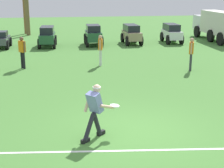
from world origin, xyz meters
The scene contains 13 objects.
ground_plane centered at (0.00, 0.00, 0.00)m, with size 80.00×80.00×0.00m, color #498237.
field_line_paint centered at (0.00, -1.11, 0.00)m, with size 26.52×0.09×0.01m, color white.
frisbee_thrower centered at (-1.12, -0.16, 0.80)m, with size 0.98×0.67×1.43m.
frisbee_in_flight centered at (-0.55, 0.09, 0.77)m, with size 0.32×0.32×0.05m.
teammate_near_sideline centered at (0.16, 8.50, 0.94)m, with size 0.28×0.49×1.56m.
teammate_midfield centered at (4.26, 6.75, 0.94)m, with size 0.32×0.48×1.56m.
teammate_deep centered at (-3.68, 8.46, 0.94)m, with size 0.37×0.43×1.56m.
parked_car_slot_a centered at (-5.60, 14.96, 0.56)m, with size 1.09×2.20×1.10m.
parked_car_slot_b centered at (-2.61, 15.00, 0.72)m, with size 1.25×2.44×1.34m.
parked_car_slot_c centered at (0.50, 15.04, 0.74)m, with size 1.19×2.36×1.40m.
parked_car_slot_d centered at (3.25, 15.32, 0.72)m, with size 1.17×2.41×1.34m.
parked_car_slot_e centered at (6.23, 15.38, 0.72)m, with size 1.24×2.44×1.34m.
box_truck centered at (9.76, 15.78, 1.23)m, with size 1.48×5.92×2.20m.
Camera 1 is at (-2.02, -8.46, 3.79)m, focal length 55.00 mm.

